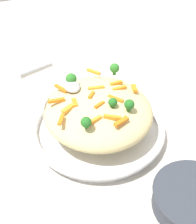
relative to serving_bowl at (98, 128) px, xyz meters
name	(u,v)px	position (x,y,z in m)	size (l,w,h in m)	color
ground_plane	(98,134)	(0.00, 0.00, -0.02)	(2.40, 2.40, 0.00)	beige
serving_bowl	(98,128)	(0.00, 0.00, 0.00)	(0.35, 0.35, 0.04)	silver
pasta_mound	(98,110)	(0.00, 0.00, 0.06)	(0.28, 0.27, 0.09)	#DBC689
carrot_piece_0	(113,117)	(-0.08, 0.00, 0.10)	(0.04, 0.01, 0.01)	orange
carrot_piece_1	(61,88)	(0.07, 0.07, 0.10)	(0.04, 0.01, 0.01)	orange
carrot_piece_2	(56,100)	(0.03, 0.10, 0.10)	(0.04, 0.01, 0.01)	orange
carrot_piece_3	(116,83)	(0.04, -0.07, 0.10)	(0.03, 0.01, 0.01)	orange
carrot_piece_4	(115,99)	(-0.02, -0.03, 0.10)	(0.04, 0.01, 0.01)	orange
carrot_piece_5	(91,95)	(0.01, 0.01, 0.11)	(0.03, 0.01, 0.01)	orange
carrot_piece_6	(68,109)	(-0.01, 0.08, 0.10)	(0.03, 0.01, 0.01)	orange
carrot_piece_7	(99,105)	(-0.03, 0.01, 0.11)	(0.03, 0.01, 0.01)	orange
carrot_piece_8	(120,88)	(0.01, -0.06, 0.10)	(0.04, 0.01, 0.01)	orange
carrot_piece_9	(75,104)	(0.00, 0.06, 0.10)	(0.03, 0.01, 0.01)	orange
carrot_piece_10	(95,120)	(-0.07, 0.04, 0.10)	(0.04, 0.01, 0.01)	orange
carrot_piece_11	(135,88)	(0.00, -0.10, 0.10)	(0.03, 0.01, 0.01)	orange
carrot_piece_12	(94,72)	(0.11, -0.03, 0.10)	(0.04, 0.01, 0.01)	orange
carrot_piece_13	(61,120)	(-0.04, 0.11, 0.10)	(0.03, 0.01, 0.01)	orange
carrot_piece_14	(96,88)	(0.03, -0.01, 0.11)	(0.04, 0.01, 0.01)	orange
carrot_piece_15	(121,121)	(-0.10, -0.01, 0.10)	(0.04, 0.01, 0.01)	orange
broccoli_floret_0	(115,68)	(0.08, -0.08, 0.12)	(0.03, 0.03, 0.03)	#296820
broccoli_floret_1	(86,122)	(-0.09, 0.06, 0.11)	(0.02, 0.02, 0.03)	#205B1C
broccoli_floret_2	(71,79)	(0.08, 0.04, 0.12)	(0.03, 0.03, 0.03)	#296820
broccoli_floret_3	(113,102)	(-0.05, -0.02, 0.12)	(0.02, 0.02, 0.03)	#205B1C
broccoli_floret_4	(129,105)	(-0.07, -0.05, 0.12)	(0.02, 0.02, 0.03)	#205B1C
serving_spoon	(58,80)	(0.08, 0.08, 0.12)	(0.16, 0.15, 0.08)	#B7B7BC
companion_bowl	(194,198)	(-0.28, -0.10, 0.01)	(0.17, 0.17, 0.05)	#333842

